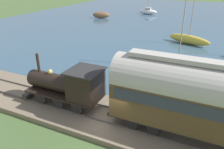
# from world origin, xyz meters

# --- Properties ---
(ground_plane) EXTENTS (200.00, 200.00, 0.00)m
(ground_plane) POSITION_xyz_m (0.00, 0.00, 0.00)
(ground_plane) COLOR #476033
(harbor_water) EXTENTS (80.00, 80.00, 0.01)m
(harbor_water) POSITION_xyz_m (43.49, 0.00, 0.00)
(harbor_water) COLOR #38566B
(harbor_water) RESTS_ON ground
(rail_embankment) EXTENTS (4.92, 56.00, 0.49)m
(rail_embankment) POSITION_xyz_m (0.74, 0.00, 0.19)
(rail_embankment) COLOR #756651
(rail_embankment) RESTS_ON ground
(steam_locomotive) EXTENTS (2.27, 6.24, 3.49)m
(steam_locomotive) POSITION_xyz_m (0.74, 3.57, 2.10)
(steam_locomotive) COLOR black
(steam_locomotive) RESTS_ON rail_embankment
(passenger_coach) EXTENTS (2.42, 10.55, 4.74)m
(passenger_coach) POSITION_xyz_m (0.74, -5.12, 3.10)
(passenger_coach) COLOR black
(passenger_coach) RESTS_ON rail_embankment
(sailboat_blue) EXTENTS (2.68, 3.82, 9.03)m
(sailboat_blue) POSITION_xyz_m (12.39, -2.15, 0.52)
(sailboat_blue) COLOR #335199
(sailboat_blue) RESTS_ON harbor_water
(sailboat_white) EXTENTS (1.46, 4.59, 9.42)m
(sailboat_white) POSITION_xyz_m (45.76, 10.94, 0.72)
(sailboat_white) COLOR white
(sailboat_white) RESTS_ON harbor_water
(sailboat_brown) EXTENTS (2.54, 4.10, 7.12)m
(sailboat_brown) POSITION_xyz_m (35.63, 19.21, 0.78)
(sailboat_brown) COLOR brown
(sailboat_brown) RESTS_ON harbor_water
(sailboat_yellow) EXTENTS (3.23, 6.24, 6.85)m
(sailboat_yellow) POSITION_xyz_m (22.16, -2.02, 0.68)
(sailboat_yellow) COLOR gold
(sailboat_yellow) RESTS_ON harbor_water
(rowboat_off_pier) EXTENTS (1.75, 1.97, 0.41)m
(rowboat_off_pier) POSITION_xyz_m (7.06, 6.79, 0.21)
(rowboat_off_pier) COLOR silver
(rowboat_off_pier) RESTS_ON harbor_water
(rowboat_far_out) EXTENTS (1.62, 2.42, 0.48)m
(rowboat_far_out) POSITION_xyz_m (4.75, -5.70, 0.25)
(rowboat_far_out) COLOR beige
(rowboat_far_out) RESTS_ON harbor_water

